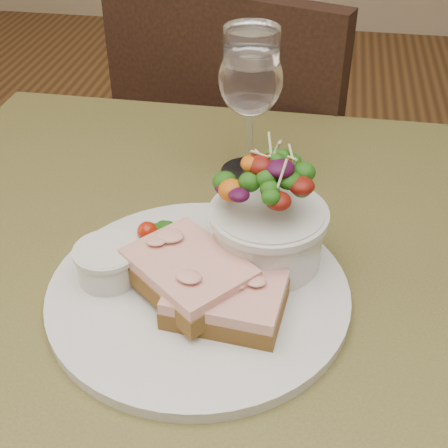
% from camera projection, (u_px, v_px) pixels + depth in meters
% --- Properties ---
extents(cafe_table, '(0.80, 0.80, 0.75)m').
position_uv_depth(cafe_table, '(217.00, 353.00, 0.69)').
color(cafe_table, '#453F1D').
rests_on(cafe_table, ground).
extents(chair_far, '(0.53, 0.53, 0.90)m').
position_uv_depth(chair_far, '(256.00, 246.00, 1.41)').
color(chair_far, black).
rests_on(chair_far, ground).
extents(dinner_plate, '(0.29, 0.29, 0.01)m').
position_uv_depth(dinner_plate, '(199.00, 293.00, 0.61)').
color(dinner_plate, silver).
rests_on(dinner_plate, cafe_table).
extents(sandwich_front, '(0.11, 0.09, 0.03)m').
position_uv_depth(sandwich_front, '(226.00, 299.00, 0.57)').
color(sandwich_front, '#442D12').
rests_on(sandwich_front, dinner_plate).
extents(sandwich_back, '(0.14, 0.14, 0.03)m').
position_uv_depth(sandwich_back, '(189.00, 273.00, 0.59)').
color(sandwich_back, '#442D12').
rests_on(sandwich_back, dinner_plate).
extents(ramekin, '(0.06, 0.06, 0.04)m').
position_uv_depth(ramekin, '(108.00, 262.00, 0.61)').
color(ramekin, beige).
rests_on(ramekin, dinner_plate).
extents(salad_bowl, '(0.11, 0.11, 0.13)m').
position_uv_depth(salad_bowl, '(269.00, 212.00, 0.61)').
color(salad_bowl, silver).
rests_on(salad_bowl, dinner_plate).
extents(garnish, '(0.05, 0.04, 0.02)m').
position_uv_depth(garnish, '(158.00, 231.00, 0.67)').
color(garnish, '#113E0B').
rests_on(garnish, dinner_plate).
extents(wine_glass, '(0.08, 0.08, 0.18)m').
position_uv_depth(wine_glass, '(251.00, 83.00, 0.73)').
color(wine_glass, white).
rests_on(wine_glass, cafe_table).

